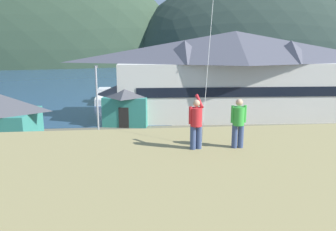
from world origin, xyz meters
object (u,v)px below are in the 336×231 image
object	(u,v)px
parking_light_pole	(97,102)
person_companion	(238,122)
moored_boat_wharfside	(105,97)
parked_car_mid_row_center	(87,189)
harbor_lodge	(234,73)
parked_car_front_row_silver	(289,141)
storage_shed_waterside	(128,101)
parked_car_mid_row_far	(241,147)
wharf_dock	(129,98)
person_kite_flyer	(196,122)
parked_car_corner_spot	(203,179)
parked_car_front_row_end	(182,145)
moored_boat_outer_mooring	(152,98)
parked_car_lone_by_shed	(5,186)
parked_car_back_row_right	(115,146)

from	to	relation	value
parking_light_pole	person_companion	xyz separation A→B (m)	(6.74, -18.48, 2.55)
moored_boat_wharfside	parked_car_mid_row_center	distance (m)	34.25
harbor_lodge	parked_car_front_row_silver	xyz separation A→B (m)	(0.83, -14.05, -4.43)
storage_shed_waterside	moored_boat_wharfside	world-z (taller)	storage_shed_waterside
parked_car_mid_row_far	moored_boat_wharfside	bearing A→B (deg)	114.95
wharf_dock	person_kite_flyer	distance (m)	43.15
person_kite_flyer	moored_boat_wharfside	bearing A→B (deg)	98.85
parked_car_corner_spot	harbor_lodge	bearing A→B (deg)	69.16
parked_car_front_row_silver	person_companion	bearing A→B (deg)	-121.42
parked_car_front_row_end	moored_boat_outer_mooring	bearing A→B (deg)	92.58
parked_car_corner_spot	parked_car_front_row_end	distance (m)	7.15
moored_boat_outer_mooring	harbor_lodge	bearing A→B (deg)	-48.01
parked_car_mid_row_center	parked_car_mid_row_far	world-z (taller)	same
moored_boat_wharfside	parked_car_front_row_end	distance (m)	27.62
parked_car_mid_row_center	person_kite_flyer	world-z (taller)	person_kite_flyer
parked_car_front_row_end	person_kite_flyer	distance (m)	16.61
wharf_dock	parked_car_corner_spot	size ratio (longest dim) A/B	3.71
parking_light_pole	parked_car_lone_by_shed	bearing A→B (deg)	-114.59
parked_car_corner_spot	parked_car_mid_row_center	xyz separation A→B (m)	(-7.00, -0.71, 0.00)
parked_car_front_row_end	person_companion	distance (m)	16.53
wharf_dock	parked_car_back_row_right	size ratio (longest dim) A/B	3.74
moored_boat_wharfside	storage_shed_waterside	bearing A→B (deg)	-75.21
person_companion	parked_car_front_row_end	bearing A→B (deg)	89.08
parked_car_lone_by_shed	parked_car_back_row_right	world-z (taller)	same
storage_shed_waterside	parking_light_pole	bearing A→B (deg)	-104.90
moored_boat_wharfside	parked_car_front_row_end	world-z (taller)	moored_boat_wharfside
parked_car_corner_spot	parked_car_mid_row_far	distance (m)	7.31
parked_car_mid_row_center	person_kite_flyer	distance (m)	10.77
moored_boat_wharfside	person_companion	size ratio (longest dim) A/B	4.51
moored_boat_wharfside	person_companion	bearing A→B (deg)	-79.18
parked_car_mid_row_center	parked_car_front_row_end	xyz separation A→B (m)	(6.69, 7.85, 0.00)
parking_light_pole	person_kite_flyer	bearing A→B (deg)	-74.10
wharf_dock	parking_light_pole	distance (m)	24.53
person_kite_flyer	parked_car_corner_spot	bearing A→B (deg)	76.23
parked_car_front_row_end	harbor_lodge	bearing A→B (deg)	59.17
parked_car_mid_row_center	parked_car_lone_by_shed	world-z (taller)	same
parked_car_back_row_right	parking_light_pole	xyz separation A→B (m)	(-1.59, 2.88, 3.18)
parked_car_front_row_end	parked_car_back_row_right	xyz separation A→B (m)	(-5.40, 0.10, 0.00)
moored_boat_outer_mooring	parked_car_mid_row_far	size ratio (longest dim) A/B	1.76
moored_boat_outer_mooring	parked_car_lone_by_shed	xyz separation A→B (m)	(-10.44, -31.54, 0.34)
harbor_lodge	person_kite_flyer	bearing A→B (deg)	-108.90
moored_boat_outer_mooring	person_kite_flyer	size ratio (longest dim) A/B	4.00
person_kite_flyer	storage_shed_waterside	bearing A→B (deg)	95.74
storage_shed_waterside	parked_car_front_row_silver	bearing A→B (deg)	-41.79
harbor_lodge	person_companion	world-z (taller)	harbor_lodge
person_companion	moored_boat_wharfside	bearing A→B (deg)	100.82
parked_car_corner_spot	parked_car_front_row_silver	distance (m)	11.40
parked_car_mid_row_far	person_kite_flyer	size ratio (longest dim) A/B	2.27
moored_boat_outer_mooring	parked_car_front_row_silver	bearing A→B (deg)	-67.24
parked_car_corner_spot	parked_car_mid_row_center	world-z (taller)	same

